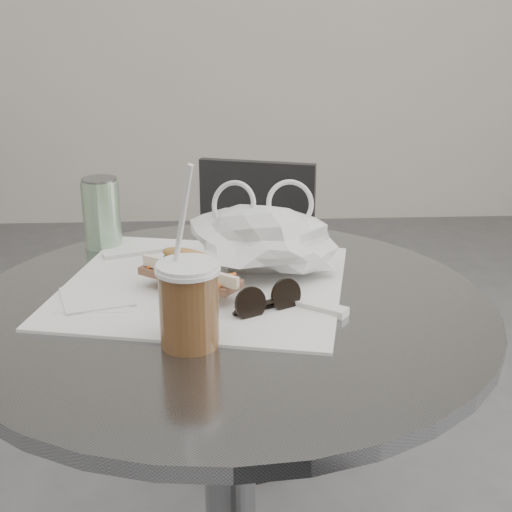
{
  "coord_description": "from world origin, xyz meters",
  "views": [
    {
      "loc": [
        -0.01,
        -0.73,
        1.15
      ],
      "look_at": [
        0.04,
        0.25,
        0.79
      ],
      "focal_mm": 50.0,
      "sensor_mm": 36.0,
      "label": 1
    }
  ],
  "objects_px": {
    "chair_far": "(244,327)",
    "iced_coffee": "(189,303)",
    "sunglasses": "(268,302)",
    "drink_can": "(102,213)",
    "cafe_table": "(230,464)",
    "banh_mi": "(190,273)"
  },
  "relations": [
    {
      "from": "cafe_table",
      "to": "sunglasses",
      "type": "xyz_separation_m",
      "value": [
        0.05,
        -0.04,
        0.29
      ]
    },
    {
      "from": "chair_far",
      "to": "iced_coffee",
      "type": "bearing_deg",
      "value": 100.21
    },
    {
      "from": "iced_coffee",
      "to": "drink_can",
      "type": "bearing_deg",
      "value": 113.11
    },
    {
      "from": "banh_mi",
      "to": "drink_can",
      "type": "bearing_deg",
      "value": 161.26
    },
    {
      "from": "iced_coffee",
      "to": "drink_can",
      "type": "relative_size",
      "value": 1.91
    },
    {
      "from": "chair_far",
      "to": "drink_can",
      "type": "height_order",
      "value": "drink_can"
    },
    {
      "from": "iced_coffee",
      "to": "chair_far",
      "type": "bearing_deg",
      "value": 83.74
    },
    {
      "from": "banh_mi",
      "to": "drink_can",
      "type": "xyz_separation_m",
      "value": [
        -0.16,
        0.23,
        0.03
      ]
    },
    {
      "from": "iced_coffee",
      "to": "sunglasses",
      "type": "distance_m",
      "value": 0.14
    },
    {
      "from": "banh_mi",
      "to": "sunglasses",
      "type": "bearing_deg",
      "value": 4.57
    },
    {
      "from": "cafe_table",
      "to": "iced_coffee",
      "type": "relative_size",
      "value": 3.27
    },
    {
      "from": "cafe_table",
      "to": "chair_far",
      "type": "bearing_deg",
      "value": 86.35
    },
    {
      "from": "banh_mi",
      "to": "iced_coffee",
      "type": "relative_size",
      "value": 0.86
    },
    {
      "from": "chair_far",
      "to": "banh_mi",
      "type": "height_order",
      "value": "banh_mi"
    },
    {
      "from": "drink_can",
      "to": "banh_mi",
      "type": "bearing_deg",
      "value": -55.27
    },
    {
      "from": "chair_far",
      "to": "iced_coffee",
      "type": "relative_size",
      "value": 3.21
    },
    {
      "from": "drink_can",
      "to": "iced_coffee",
      "type": "bearing_deg",
      "value": -66.89
    },
    {
      "from": "chair_far",
      "to": "drink_can",
      "type": "distance_m",
      "value": 0.73
    },
    {
      "from": "iced_coffee",
      "to": "sunglasses",
      "type": "bearing_deg",
      "value": 40.08
    },
    {
      "from": "iced_coffee",
      "to": "sunglasses",
      "type": "relative_size",
      "value": 2.34
    },
    {
      "from": "banh_mi",
      "to": "drink_can",
      "type": "distance_m",
      "value": 0.28
    },
    {
      "from": "sunglasses",
      "to": "iced_coffee",
      "type": "bearing_deg",
      "value": -168.18
    }
  ]
}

